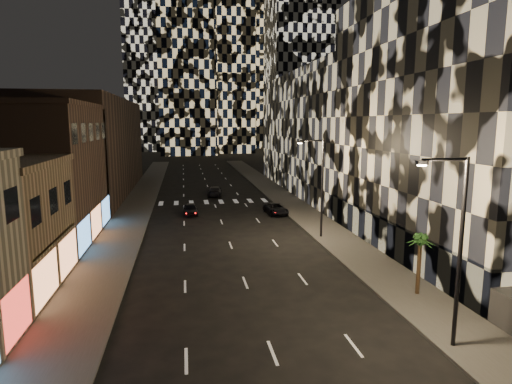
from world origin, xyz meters
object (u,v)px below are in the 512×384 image
object	(u,v)px
car_dark_oncoming	(215,191)
car_dark_rightlane	(276,209)
streetlight_near	(456,240)
car_dark_midlane	(191,209)
palm_tree	(420,244)
streetlight_far	(320,181)

from	to	relation	value
car_dark_oncoming	car_dark_rightlane	xyz separation A→B (m)	(6.16, -13.80, -0.07)
car_dark_oncoming	car_dark_rightlane	size ratio (longest dim) A/B	1.06
streetlight_near	car_dark_oncoming	xyz separation A→B (m)	(-7.85, 44.74, -4.65)
car_dark_midlane	palm_tree	xyz separation A→B (m)	(13.49, -26.10, 2.63)
palm_tree	streetlight_near	bearing A→B (deg)	-107.41
streetlight_near	streetlight_far	xyz separation A→B (m)	(0.00, 20.00, 0.00)
streetlight_near	car_dark_midlane	bearing A→B (deg)	109.82
car_dark_midlane	palm_tree	distance (m)	29.49
car_dark_oncoming	palm_tree	bearing A→B (deg)	109.35
streetlight_far	palm_tree	xyz separation A→B (m)	(1.90, -13.95, -2.05)
streetlight_near	palm_tree	distance (m)	6.67
palm_tree	car_dark_midlane	bearing A→B (deg)	117.33
streetlight_near	palm_tree	bearing A→B (deg)	72.59
streetlight_near	car_dark_rightlane	distance (m)	31.34
car_dark_rightlane	palm_tree	size ratio (longest dim) A/B	1.19
streetlight_far	car_dark_midlane	size ratio (longest dim) A/B	2.28
car_dark_oncoming	streetlight_far	bearing A→B (deg)	112.81
car_dark_oncoming	palm_tree	size ratio (longest dim) A/B	1.27
streetlight_near	streetlight_far	bearing A→B (deg)	90.00
palm_tree	car_dark_oncoming	bearing A→B (deg)	104.15
car_dark_rightlane	palm_tree	world-z (taller)	palm_tree
streetlight_near	palm_tree	size ratio (longest dim) A/B	2.36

